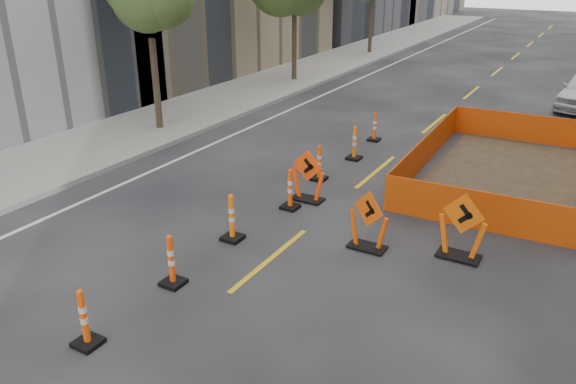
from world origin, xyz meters
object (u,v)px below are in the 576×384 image
Objects in this scene: chevron_sign_center at (369,220)px; chevron_sign_right at (462,226)px; channelizer_5 at (290,189)px; channelizer_8 at (375,127)px; channelizer_7 at (355,143)px; channelizer_3 at (171,260)px; channelizer_4 at (232,217)px; channelizer_6 at (319,163)px; chevron_sign_left at (308,175)px; channelizer_2 at (84,318)px.

chevron_sign_center is 0.92× the size of chevron_sign_right.
channelizer_5 is 1.07× the size of channelizer_8.
chevron_sign_right is at bearing -5.50° from channelizer_5.
channelizer_3 is at bearing -90.71° from channelizer_7.
chevron_sign_center reaches higher than channelizer_7.
channelizer_7 is at bearing 142.58° from chevron_sign_right.
channelizer_4 is 3.01m from chevron_sign_center.
channelizer_3 is 0.97× the size of channelizer_4.
chevron_sign_right is at bearing -46.35° from channelizer_7.
channelizer_7 is (0.16, 2.12, 0.02)m from channelizer_6.
channelizer_8 is at bearing 92.51° from channelizer_5.
channelizer_4 is at bearing -136.07° from chevron_sign_center.
channelizer_3 is 4.92m from chevron_sign_left.
channelizer_5 is at bearing 87.20° from channelizer_3.
channelizer_6 is at bearing 90.33° from channelizer_2.
channelizer_6 is 0.75× the size of chevron_sign_left.
channelizer_6 is (0.03, 4.24, -0.03)m from channelizer_4.
channelizer_4 reaches higher than channelizer_8.
chevron_sign_center is (2.50, -1.00, 0.15)m from channelizer_5.
channelizer_7 is at bearing 138.54° from chevron_sign_center.
channelizer_2 is 10.59m from channelizer_7.
channelizer_5 is 4.36m from chevron_sign_right.
chevron_sign_left is (0.40, -1.45, 0.17)m from channelizer_6.
channelizer_3 is at bearing -107.85° from chevron_sign_center.
channelizer_4 is at bearing -150.89° from chevron_sign_right.
channelizer_3 is 0.99× the size of channelizer_7.
channelizer_2 reaches higher than channelizer_8.
channelizer_8 is 0.67× the size of chevron_sign_right.
channelizer_7 is 2.13m from channelizer_8.
chevron_sign_center is (2.36, -1.67, -0.01)m from chevron_sign_left.
channelizer_5 is 0.72× the size of chevron_sign_right.
channelizer_4 is at bearing -90.07° from channelizer_8.
channelizer_2 is 8.47m from channelizer_6.
channelizer_8 is 0.72× the size of chevron_sign_left.
chevron_sign_right is at bearing 39.67° from chevron_sign_center.
channelizer_3 is 2.12m from channelizer_4.
chevron_sign_left is (0.14, 0.67, 0.16)m from channelizer_5.
channelizer_6 is at bearing -94.21° from channelizer_7.
channelizer_3 is 10.59m from channelizer_8.
channelizer_7 is 0.78× the size of chevron_sign_left.
channelizer_7 is 6.43m from chevron_sign_right.
channelizer_3 is 4.22m from chevron_sign_center.
channelizer_7 is at bearing 91.39° from channelizer_5.
channelizer_2 is 0.78× the size of chevron_sign_center.
channelizer_2 is 2.12m from channelizer_3.
chevron_sign_right is at bearing 20.18° from channelizer_4.
channelizer_2 is 0.71× the size of chevron_sign_right.
channelizer_5 is at bearing -100.91° from chevron_sign_left.
channelizer_6 is at bearing 160.04° from chevron_sign_right.
chevron_sign_right reaches higher than channelizer_4.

